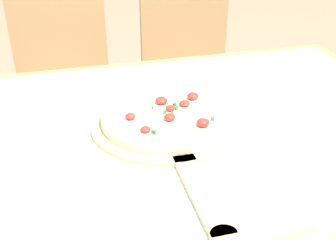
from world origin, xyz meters
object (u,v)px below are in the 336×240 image
object	(u,v)px
chair_left	(65,86)
pizza	(165,116)
pizza_peel	(168,129)
chair_right	(188,73)

from	to	relation	value
chair_left	pizza	bearing A→B (deg)	-73.42
pizza_peel	chair_right	size ratio (longest dim) A/B	0.65
chair_left	chair_right	xyz separation A→B (m)	(0.53, -0.00, 0.00)
pizza_peel	chair_left	distance (m)	0.89
pizza	chair_right	world-z (taller)	chair_right
chair_left	chair_right	distance (m)	0.53
pizza_peel	pizza	xyz separation A→B (m)	(0.00, 0.03, 0.02)
pizza	chair_left	distance (m)	0.87
chair_right	pizza_peel	bearing A→B (deg)	-106.50
pizza_peel	chair_left	size ratio (longest dim) A/B	0.65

